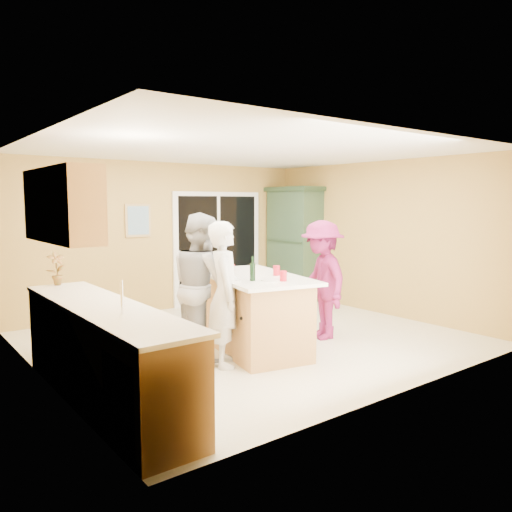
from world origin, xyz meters
TOP-DOWN VIEW (x-y plane):
  - floor at (0.00, 0.00)m, footprint 5.50×5.50m
  - ceiling at (0.00, 0.00)m, footprint 5.50×5.00m
  - wall_back at (0.00, 2.50)m, footprint 5.50×0.10m
  - wall_front at (0.00, -2.50)m, footprint 5.50×0.10m
  - wall_left at (-2.75, 0.00)m, footprint 0.10×5.00m
  - wall_right at (2.75, 0.00)m, footprint 0.10×5.00m
  - left_cabinet_run at (-2.45, -1.05)m, footprint 0.65×3.05m
  - upper_cabinets at (-2.58, -0.20)m, footprint 0.35×1.60m
  - sliding_door at (1.05, 2.46)m, footprint 1.90×0.07m
  - framed_picture at (-0.55, 2.48)m, footprint 0.46×0.04m
  - kitchen_island at (-0.30, -0.44)m, footprint 1.38×2.03m
  - green_hutch at (2.49, 1.90)m, footprint 0.63×1.20m
  - woman_white at (-0.91, -0.70)m, footprint 0.67×0.74m
  - woman_grey at (-0.98, -0.31)m, footprint 0.83×0.98m
  - woman_navy at (-0.32, 0.83)m, footprint 0.99×0.72m
  - woman_magenta at (0.82, -0.54)m, footprint 0.91×1.21m
  - serving_bowl at (-0.38, 0.16)m, footprint 0.37×0.37m
  - tulip_vase at (-2.45, 0.52)m, footprint 0.24×0.18m
  - tumbler_near at (-0.09, -0.64)m, footprint 0.09×0.09m
  - tumbler_far at (-0.32, -1.04)m, footprint 0.08×0.08m
  - wine_bottle at (-0.58, -0.79)m, footprint 0.07×0.07m
  - white_plate at (-0.42, -0.93)m, footprint 0.28×0.28m

SIDE VIEW (x-z plane):
  - floor at x=0.00m, z-range 0.00..0.00m
  - kitchen_island at x=-0.30m, z-range -0.03..0.95m
  - left_cabinet_run at x=-2.45m, z-range -0.16..1.08m
  - woman_navy at x=-0.32m, z-range 0.00..1.55m
  - woman_magenta at x=0.82m, z-range 0.00..1.66m
  - woman_white at x=-0.91m, z-range 0.00..1.69m
  - woman_grey at x=-0.98m, z-range 0.00..1.78m
  - white_plate at x=-0.42m, z-range 0.98..1.00m
  - serving_bowl at x=-0.38m, z-range 0.98..1.06m
  - tumbler_far at x=-0.32m, z-range 0.98..1.10m
  - tumbler_near at x=-0.09m, z-range 0.98..1.11m
  - sliding_door at x=1.05m, z-range 0.00..2.10m
  - green_hutch at x=2.49m, z-range -0.03..2.18m
  - wine_bottle at x=-0.58m, z-range 0.95..1.24m
  - tulip_vase at x=-2.45m, z-range 0.94..1.34m
  - wall_back at x=0.00m, z-range 0.00..2.60m
  - wall_front at x=0.00m, z-range 0.00..2.60m
  - wall_left at x=-2.75m, z-range 0.00..2.60m
  - wall_right at x=2.75m, z-range 0.00..2.60m
  - framed_picture at x=-0.55m, z-range 1.32..1.88m
  - upper_cabinets at x=-2.58m, z-range 1.50..2.25m
  - ceiling at x=0.00m, z-range 2.55..2.65m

